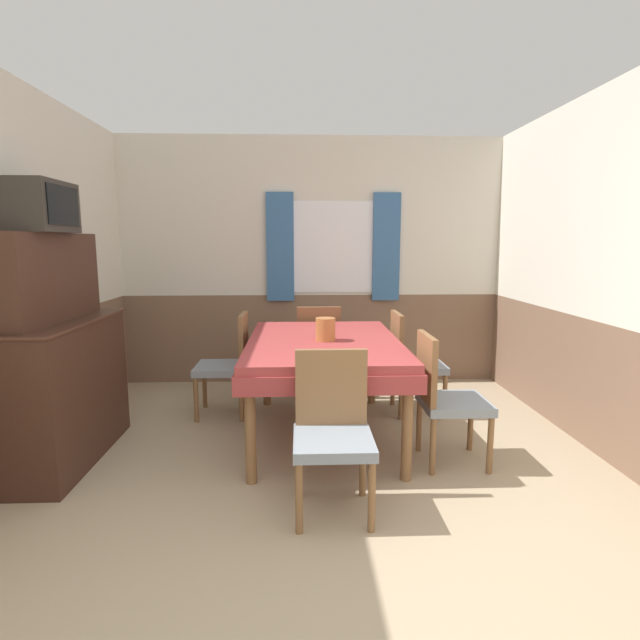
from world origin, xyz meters
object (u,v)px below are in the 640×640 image
Objects in this scene: chair_head_window at (318,347)px; vase at (325,329)px; dining_table at (323,352)px; sideboard at (60,365)px; chair_right_near at (444,395)px; chair_right_far at (411,359)px; chair_left_far at (229,361)px; chair_head_near at (332,427)px; tv at (41,207)px.

chair_head_window is 5.18× the size of vase.
sideboard is (-1.83, -0.37, 0.01)m from dining_table.
chair_right_near is 1.04m from chair_right_far.
chair_head_near is at bearing -153.42° from chair_left_far.
sideboard reaches higher than chair_left_far.
vase reaches higher than chair_head_window.
chair_right_near and chair_head_window have the same top height.
chair_right_near is at bearing -63.42° from chair_head_window.
tv is (0.01, -0.10, 1.06)m from sideboard.
chair_left_far is at bearing -144.84° from chair_head_window.
chair_head_near is 2.29m from tv.
dining_table is at bearing 11.41° from sideboard.
chair_head_near is at bearing -21.41° from sideboard.
chair_right_far is (0.80, 1.60, 0.00)m from chair_head_near.
tv reaches higher than vase.
chair_head_window and chair_head_near have the same top height.
chair_right_near is 1.78× the size of tv.
chair_head_window is at bearing 90.00° from dining_table.
chair_right_near is 0.98m from chair_head_near.
sideboard reaches higher than vase.
vase reaches higher than chair_right_far.
tv is (-1.01, -0.99, 1.25)m from chair_left_far.
chair_head_window is 1.78× the size of tv.
chair_right_near and chair_head_near have the same top height.
sideboard is 3.12× the size of tv.
chair_head_window is 1.00× the size of chair_left_far.
chair_right_far is 5.18× the size of vase.
dining_table is 0.20m from vase.
chair_left_far is at bearing 147.09° from dining_table.
chair_head_window reaches higher than dining_table.
chair_head_near is (-0.80, -0.57, 0.00)m from chair_right_near.
chair_right_far reaches higher than dining_table.
sideboard reaches higher than chair_right_far.
chair_left_far is 1.79m from chair_head_near.
sideboard is at bearing 130.95° from chair_left_far.
tv is at bearing -91.04° from chair_right_near.
chair_right_near is 1.00× the size of chair_right_far.
sideboard reaches higher than chair_head_near.
chair_head_window is 2.34m from sideboard.
chair_right_near is at bearing -32.91° from dining_table.
sideboard reaches higher than dining_table.
chair_right_far is at bearing 35.96° from vase.
chair_right_far is 2.78m from sideboard.
chair_right_far is at bearing 20.76° from tv.
chair_right_near is 0.57× the size of sideboard.
chair_head_near is at bearing -26.58° from chair_right_far.
chair_right_near is at bearing 0.00° from chair_right_far.
chair_head_window is 0.98m from chair_right_far.
chair_right_near is 1.79m from chair_head_window.
sideboard is at bearing -141.48° from chair_head_window.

